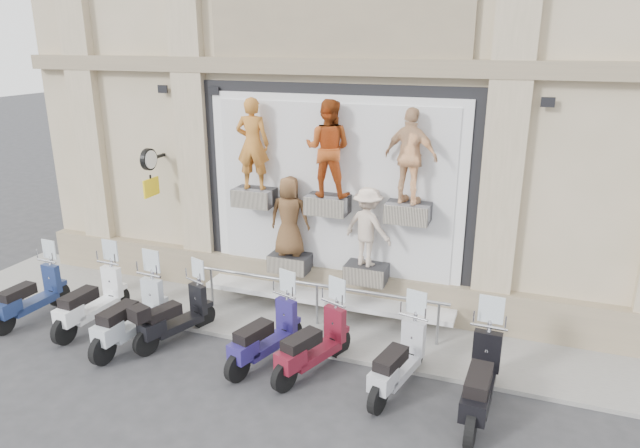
# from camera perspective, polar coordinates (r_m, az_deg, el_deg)

# --- Properties ---
(ground) EXTENTS (90.00, 90.00, 0.00)m
(ground) POSITION_cam_1_polar(r_m,az_deg,el_deg) (9.65, -4.60, -15.55)
(ground) COLOR #313133
(ground) RESTS_ON ground
(sidewalk) EXTENTS (16.00, 2.20, 0.08)m
(sidewalk) POSITION_cam_1_polar(r_m,az_deg,el_deg) (11.30, -0.11, -9.89)
(sidewalk) COLOR #999691
(sidewalk) RESTS_ON ground
(building) EXTENTS (14.00, 8.60, 12.00)m
(building) POSITION_cam_1_polar(r_m,az_deg,el_deg) (14.70, 6.96, 20.51)
(building) COLOR #C8B392
(building) RESTS_ON ground
(shop_vitrine) EXTENTS (5.60, 0.85, 4.30)m
(shop_vitrine) POSITION_cam_1_polar(r_m,az_deg,el_deg) (10.96, 1.33, 2.79)
(shop_vitrine) COLOR black
(shop_vitrine) RESTS_ON ground
(guard_rail) EXTENTS (5.06, 0.10, 0.93)m
(guard_rail) POSITION_cam_1_polar(r_m,az_deg,el_deg) (11.02, -0.29, -8.16)
(guard_rail) COLOR #9EA0A5
(guard_rail) RESTS_ON ground
(clock_sign_bracket) EXTENTS (0.10, 0.80, 1.02)m
(clock_sign_bracket) POSITION_cam_1_polar(r_m,az_deg,el_deg) (12.47, -16.65, 5.56)
(clock_sign_bracket) COLOR black
(clock_sign_bracket) RESTS_ON ground
(scooter_a) EXTENTS (0.64, 1.85, 1.48)m
(scooter_a) POSITION_cam_1_polar(r_m,az_deg,el_deg) (12.59, -27.15, -5.45)
(scooter_a) COLOR navy
(scooter_a) RESTS_ON ground
(scooter_b) EXTENTS (0.67, 1.97, 1.58)m
(scooter_b) POSITION_cam_1_polar(r_m,az_deg,el_deg) (11.76, -22.05, -6.08)
(scooter_b) COLOR white
(scooter_b) RESTS_ON ground
(scooter_c) EXTENTS (0.74, 2.04, 1.62)m
(scooter_c) POSITION_cam_1_polar(r_m,az_deg,el_deg) (10.85, -18.52, -7.59)
(scooter_c) COLOR #ADB5BC
(scooter_c) RESTS_ON ground
(scooter_d) EXTENTS (1.08, 1.85, 1.45)m
(scooter_d) POSITION_cam_1_polar(r_m,az_deg,el_deg) (10.78, -14.37, -7.87)
(scooter_d) COLOR black
(scooter_d) RESTS_ON ground
(scooter_e) EXTENTS (1.06, 1.95, 1.52)m
(scooter_e) POSITION_cam_1_polar(r_m,az_deg,el_deg) (9.80, -5.55, -9.86)
(scooter_e) COLOR navy
(scooter_e) RESTS_ON ground
(scooter_f) EXTENTS (1.18, 1.95, 1.52)m
(scooter_f) POSITION_cam_1_polar(r_m,az_deg,el_deg) (9.49, -0.71, -10.75)
(scooter_f) COLOR maroon
(scooter_f) RESTS_ON ground
(scooter_g) EXTENTS (0.93, 1.92, 1.50)m
(scooter_g) POSITION_cam_1_polar(r_m,az_deg,el_deg) (9.14, 7.89, -12.25)
(scooter_g) COLOR #A5A6AC
(scooter_g) RESTS_ON ground
(scooter_h) EXTENTS (0.68, 2.05, 1.65)m
(scooter_h) POSITION_cam_1_polar(r_m,az_deg,el_deg) (8.81, 15.88, -13.53)
(scooter_h) COLOR black
(scooter_h) RESTS_ON ground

